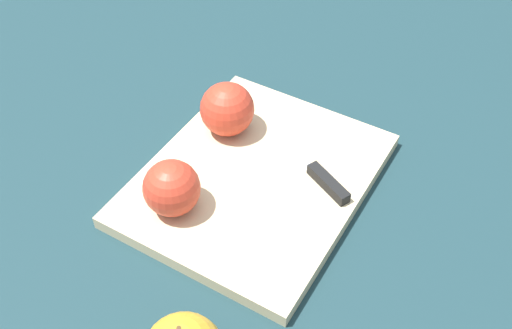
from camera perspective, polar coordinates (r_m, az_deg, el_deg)
ground_plane at (r=0.87m, az=-0.00°, el=-1.87°), size 4.00×4.00×0.00m
cutting_board at (r=0.87m, az=-0.00°, el=-1.41°), size 0.41×0.35×0.02m
apple_half_left at (r=0.80m, az=-8.01°, el=-2.22°), size 0.08×0.08×0.08m
apple_half_right at (r=0.90m, az=-2.78°, el=5.28°), size 0.08×0.08×0.08m
knife at (r=0.85m, az=6.36°, el=-1.31°), size 0.11×0.14×0.02m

